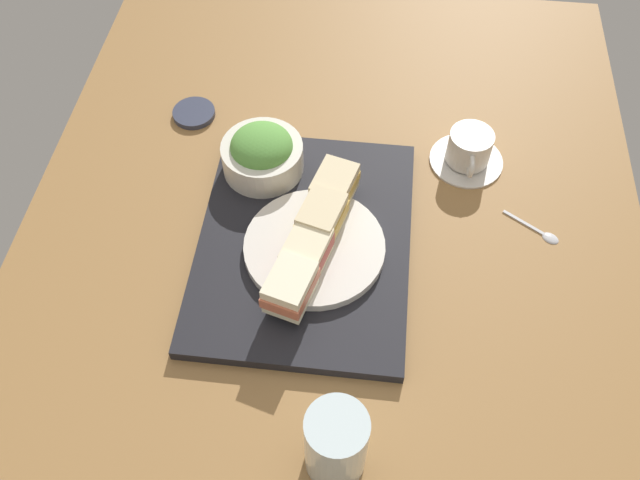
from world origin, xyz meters
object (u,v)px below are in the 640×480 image
Objects in this scene: sandwich_plate at (314,247)px; teaspoon at (543,233)px; sandwich_nearmost at (336,187)px; drinking_glass at (336,444)px; small_sauce_dish at (194,113)px; sandwich_farmost at (290,287)px; coffee_cup at (469,150)px; sandwich_inner_far at (307,252)px; salad_bowl at (262,153)px; sandwich_inner_near at (322,218)px.

sandwich_plate is 2.39× the size of teaspoon.
drinking_glass reaches higher than sandwich_nearmost.
sandwich_plate reaches higher than small_sauce_dish.
sandwich_nearmost is 40.69cm from drinking_glass.
sandwich_farmost is at bearing -64.61° from teaspoon.
small_sauce_dish is (-28.57, -25.47, -2.24)cm from sandwich_plate.
coffee_cup is (-13.14, 21.45, -3.24)cm from sandwich_nearmost.
sandwich_inner_far is 0.70× the size of drinking_glass.
salad_bowl reaches higher than sandwich_plate.
sandwich_plate is at bearing 166.55° from sandwich_inner_far.
sandwich_plate is at bearing -168.54° from drinking_glass.
sandwich_inner_far is 0.72× the size of coffee_cup.
coffee_cup is (-22.67, 23.73, 0.09)cm from sandwich_plate.
salad_bowl is (-18.82, -9.65, -0.37)cm from sandwich_inner_far.
sandwich_nearmost is 25.36cm from coffee_cup.
sandwich_inner_near is at bearing 166.55° from sandwich_farmost.
sandwich_inner_far is 40.60cm from small_sauce_dish.
teaspoon is (-39.46, 29.42, -6.15)cm from drinking_glass.
coffee_cup is (-32.20, 26.01, -3.36)cm from sandwich_farmost.
coffee_cup is (-7.02, 34.13, -2.77)cm from salad_bowl.
drinking_glass reaches higher than small_sauce_dish.
drinking_glass reaches higher than sandwich_inner_near.
sandwich_plate is 19.01cm from salad_bowl.
salad_bowl is at bearing -78.38° from coffee_cup.
coffee_cup is at bearing 136.54° from sandwich_inner_far.
sandwich_inner_near is at bearing 41.84° from salad_bowl.
salad_bowl reaches higher than sandwich_inner_near.
drinking_glass reaches higher than salad_bowl.
sandwich_inner_near is at bearing 45.92° from small_sauce_dish.
salad_bowl is (-12.47, -11.17, -0.58)cm from sandwich_inner_near.
sandwich_plate is 1.71× the size of coffee_cup.
sandwich_plate is 2.38× the size of sandwich_inner_far.
drinking_glass reaches higher than sandwich_inner_far.
sandwich_inner_far is at bearing -13.45° from sandwich_plate.
drinking_glass is at bearing 14.21° from sandwich_inner_far.
small_sauce_dish is at bearing -96.85° from coffee_cup.
sandwich_inner_far is at bearing -72.25° from teaspoon.
small_sauce_dish is at bearing -134.08° from sandwich_inner_near.
sandwich_farmost is 41.52cm from coffee_cup.
salad_bowl reaches higher than sandwich_farmost.
coffee_cup is at bearing 130.32° from sandwich_inner_near.
drinking_glass is (53.63, -17.45, 3.65)cm from coffee_cup.
salad_bowl is at bearing -146.37° from sandwich_plate.
salad_bowl is (-15.65, -10.41, 2.86)cm from sandwich_plate.
sandwich_farmost reaches higher than sandwich_plate.
salad_bowl is at bearing -138.16° from sandwich_inner_near.
sandwich_plate is at bearing -76.62° from teaspoon.
sandwich_farmost is at bearing -158.24° from drinking_glass.
sandwich_nearmost is 1.17× the size of small_sauce_dish.
sandwich_nearmost is 0.96× the size of sandwich_farmost.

